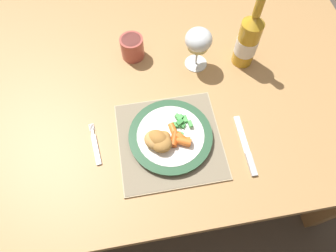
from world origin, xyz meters
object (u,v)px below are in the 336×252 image
object	(u,v)px
dining_table	(155,94)
drinking_cup	(132,47)
table_knife	(247,150)
dinner_plate	(171,136)
wine_glass	(198,41)
fork	(96,147)
bottle	(248,40)

from	to	relation	value
dining_table	drinking_cup	world-z (taller)	drinking_cup
table_knife	drinking_cup	world-z (taller)	drinking_cup
dinner_plate	drinking_cup	bearing A→B (deg)	101.68
table_knife	wine_glass	bearing A→B (deg)	102.55
fork	table_knife	bearing A→B (deg)	-11.47
bottle	drinking_cup	distance (m)	0.38
dining_table	table_knife	size ratio (longest dim) A/B	7.58
table_knife	drinking_cup	bearing A→B (deg)	124.10
fork	bottle	bearing A→B (deg)	25.09
bottle	wine_glass	bearing A→B (deg)	175.20
dining_table	wine_glass	xyz separation A→B (m)	(0.15, 0.05, 0.18)
fork	wine_glass	xyz separation A→B (m)	(0.35, 0.25, 0.10)
dining_table	dinner_plate	size ratio (longest dim) A/B	6.02
dinner_plate	fork	size ratio (longest dim) A/B	1.78
wine_glass	dinner_plate	bearing A→B (deg)	-117.02
dining_table	table_knife	distance (m)	0.38
dining_table	dinner_plate	distance (m)	0.24
fork	drinking_cup	distance (m)	0.36
table_knife	bottle	distance (m)	0.35
dinner_plate	bottle	world-z (taller)	bottle
table_knife	drinking_cup	distance (m)	0.50
bottle	dining_table	bearing A→B (deg)	-173.88
wine_glass	bottle	distance (m)	0.16
dining_table	wine_glass	size ratio (longest dim) A/B	9.97
dining_table	fork	size ratio (longest dim) A/B	10.70
wine_glass	bottle	size ratio (longest dim) A/B	0.54
fork	dinner_plate	bearing A→B (deg)	-2.93
bottle	drinking_cup	world-z (taller)	bottle
dining_table	dinner_plate	world-z (taller)	dinner_plate
table_knife	drinking_cup	xyz separation A→B (m)	(-0.28, 0.41, 0.04)
drinking_cup	table_knife	bearing A→B (deg)	-55.90
wine_glass	drinking_cup	size ratio (longest dim) A/B	1.91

